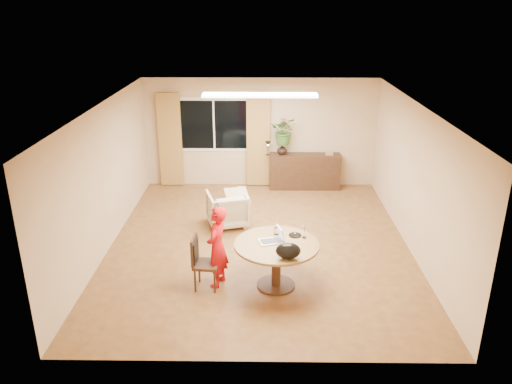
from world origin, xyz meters
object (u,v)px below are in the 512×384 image
(dining_table, at_px, (276,253))
(armchair, at_px, (227,209))
(child, at_px, (217,247))
(dining_chair, at_px, (206,263))
(sideboard, at_px, (305,171))

(dining_table, height_order, armchair, dining_table)
(dining_table, xyz_separation_m, child, (-0.92, 0.05, 0.07))
(child, height_order, armchair, child)
(dining_table, height_order, dining_chair, dining_chair)
(child, relative_size, sideboard, 0.79)
(sideboard, bearing_deg, armchair, -128.38)
(dining_chair, height_order, sideboard, dining_chair)
(dining_chair, relative_size, armchair, 1.13)
(dining_chair, bearing_deg, dining_table, 8.20)
(armchair, bearing_deg, sideboard, -144.87)
(dining_chair, height_order, armchair, dining_chair)
(dining_table, bearing_deg, dining_chair, -177.09)
(armchair, xyz_separation_m, sideboard, (1.71, 2.16, 0.07))
(armchair, bearing_deg, dining_table, 95.40)
(dining_chair, relative_size, sideboard, 0.52)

